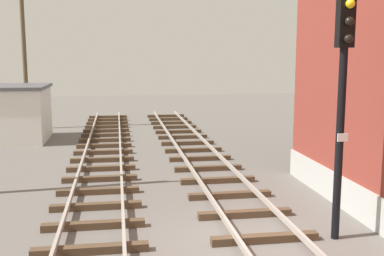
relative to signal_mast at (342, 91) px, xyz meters
The scene contains 6 objects.
ground_plane 4.08m from the signal_mast, behind, with size 80.00×80.00×0.00m, color #605B56.
track_near_building 3.71m from the signal_mast, behind, with size 2.50×45.64×0.32m.
track_centre 6.48m from the signal_mast, behind, with size 2.50×45.64×0.32m.
signal_mast is the anchor object (origin of this frame).
control_hut 17.49m from the signal_mast, 124.50° to the left, with size 3.00×3.80×2.76m.
utility_pole_far 20.80m from the signal_mast, 118.96° to the left, with size 1.80×0.24×8.84m.
Camera 1 is at (-2.72, -9.75, 4.22)m, focal length 43.83 mm.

